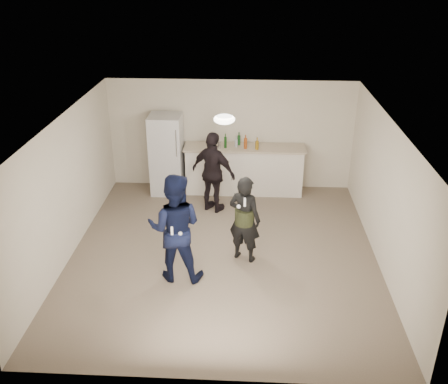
# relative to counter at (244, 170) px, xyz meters

# --- Properties ---
(floor) EXTENTS (6.00, 6.00, 0.00)m
(floor) POSITION_rel_counter_xyz_m (-0.32, -2.67, -0.53)
(floor) COLOR #6B5B4C
(floor) RESTS_ON ground
(ceiling) EXTENTS (6.00, 6.00, 0.00)m
(ceiling) POSITION_rel_counter_xyz_m (-0.32, -2.67, 1.98)
(ceiling) COLOR silver
(ceiling) RESTS_ON wall_back
(wall_back) EXTENTS (6.00, 0.00, 6.00)m
(wall_back) POSITION_rel_counter_xyz_m (-0.32, 0.33, 0.72)
(wall_back) COLOR beige
(wall_back) RESTS_ON floor
(wall_front) EXTENTS (6.00, 0.00, 6.00)m
(wall_front) POSITION_rel_counter_xyz_m (-0.32, -5.67, 0.72)
(wall_front) COLOR beige
(wall_front) RESTS_ON floor
(wall_left) EXTENTS (0.00, 6.00, 6.00)m
(wall_left) POSITION_rel_counter_xyz_m (-3.07, -2.67, 0.72)
(wall_left) COLOR beige
(wall_left) RESTS_ON floor
(wall_right) EXTENTS (0.00, 6.00, 6.00)m
(wall_right) POSITION_rel_counter_xyz_m (2.43, -2.67, 0.72)
(wall_right) COLOR beige
(wall_right) RESTS_ON floor
(counter) EXTENTS (2.60, 0.56, 1.05)m
(counter) POSITION_rel_counter_xyz_m (0.00, 0.00, 0.00)
(counter) COLOR silver
(counter) RESTS_ON floor
(counter_top) EXTENTS (2.68, 0.64, 0.04)m
(counter_top) POSITION_rel_counter_xyz_m (0.00, 0.00, 0.55)
(counter_top) COLOR #C5B698
(counter_top) RESTS_ON counter
(fridge) EXTENTS (0.70, 0.70, 1.80)m
(fridge) POSITION_rel_counter_xyz_m (-1.73, -0.07, 0.38)
(fridge) COLOR silver
(fridge) RESTS_ON floor
(fridge_handle) EXTENTS (0.02, 0.02, 0.60)m
(fridge_handle) POSITION_rel_counter_xyz_m (-1.45, -0.44, 0.78)
(fridge_handle) COLOR silver
(fridge_handle) RESTS_ON fridge
(ceiling_dome) EXTENTS (0.36, 0.36, 0.16)m
(ceiling_dome) POSITION_rel_counter_xyz_m (-0.32, -2.37, 1.93)
(ceiling_dome) COLOR white
(ceiling_dome) RESTS_ON ceiling
(shaker) EXTENTS (0.08, 0.08, 0.17)m
(shaker) POSITION_rel_counter_xyz_m (-0.56, -0.13, 0.65)
(shaker) COLOR silver
(shaker) RESTS_ON counter_top
(man) EXTENTS (0.94, 0.75, 1.87)m
(man) POSITION_rel_counter_xyz_m (-1.07, -3.41, 0.41)
(man) COLOR #0F1740
(man) RESTS_ON floor
(woman) EXTENTS (0.69, 0.58, 1.60)m
(woman) POSITION_rel_counter_xyz_m (0.05, -2.80, 0.27)
(woman) COLOR black
(woman) RESTS_ON floor
(camo_shorts) EXTENTS (0.34, 0.34, 0.28)m
(camo_shorts) POSITION_rel_counter_xyz_m (0.05, -2.80, 0.32)
(camo_shorts) COLOR #2F3A1A
(camo_shorts) RESTS_ON woman
(spectator) EXTENTS (1.09, 0.86, 1.73)m
(spectator) POSITION_rel_counter_xyz_m (-0.62, -0.96, 0.34)
(spectator) COLOR black
(spectator) RESTS_ON floor
(remote_man) EXTENTS (0.04, 0.04, 0.15)m
(remote_man) POSITION_rel_counter_xyz_m (-1.07, -3.69, 0.53)
(remote_man) COLOR white
(remote_man) RESTS_ON man
(nunchuk_man) EXTENTS (0.07, 0.07, 0.07)m
(nunchuk_man) POSITION_rel_counter_xyz_m (-0.95, -3.66, 0.45)
(nunchuk_man) COLOR silver
(nunchuk_man) RESTS_ON man
(remote_woman) EXTENTS (0.04, 0.04, 0.15)m
(remote_woman) POSITION_rel_counter_xyz_m (0.05, -3.05, 0.72)
(remote_woman) COLOR white
(remote_woman) RESTS_ON woman
(nunchuk_woman) EXTENTS (0.07, 0.07, 0.07)m
(nunchuk_woman) POSITION_rel_counter_xyz_m (-0.05, -3.02, 0.62)
(nunchuk_woman) COLOR white
(nunchuk_woman) RESTS_ON woman
(bottle_cluster) EXTENTS (0.76, 0.33, 0.25)m
(bottle_cluster) POSITION_rel_counter_xyz_m (-0.07, -0.05, 0.67)
(bottle_cluster) COLOR #946B15
(bottle_cluster) RESTS_ON counter_top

